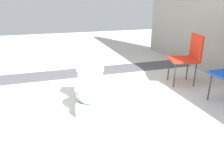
{
  "coord_description": "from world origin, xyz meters",
  "views": [
    {
      "loc": [
        2.74,
        -0.32,
        1.37
      ],
      "look_at": [
        0.12,
        0.53,
        0.3
      ],
      "focal_mm": 35.0,
      "sensor_mm": 36.0,
      "label": 1
    }
  ],
  "objects": [
    {
      "name": "folding_chair_left",
      "position": [
        -0.26,
        2.01,
        0.51
      ],
      "size": [
        0.54,
        0.54,
        0.83
      ],
      "rotation": [
        0.0,
        0.0,
        -1.83
      ],
      "color": "red",
      "rests_on": "ground"
    },
    {
      "name": "ground_plane",
      "position": [
        0.0,
        0.0,
        0.0
      ],
      "size": [
        14.0,
        14.0,
        0.0
      ],
      "primitive_type": "plane",
      "color": "beige"
    },
    {
      "name": "gravel_strip",
      "position": [
        -1.38,
        0.5,
        0.01
      ],
      "size": [
        0.56,
        8.0,
        0.01
      ],
      "primitive_type": "cube",
      "color": "#4C4C51",
      "rests_on": "ground"
    },
    {
      "name": "toilet",
      "position": [
        0.13,
        0.23,
        0.22
      ],
      "size": [
        0.71,
        0.53,
        0.52
      ],
      "rotation": [
        0.0,
        0.0,
        -0.27
      ],
      "color": "#B2C6B7",
      "rests_on": "ground"
    }
  ]
}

